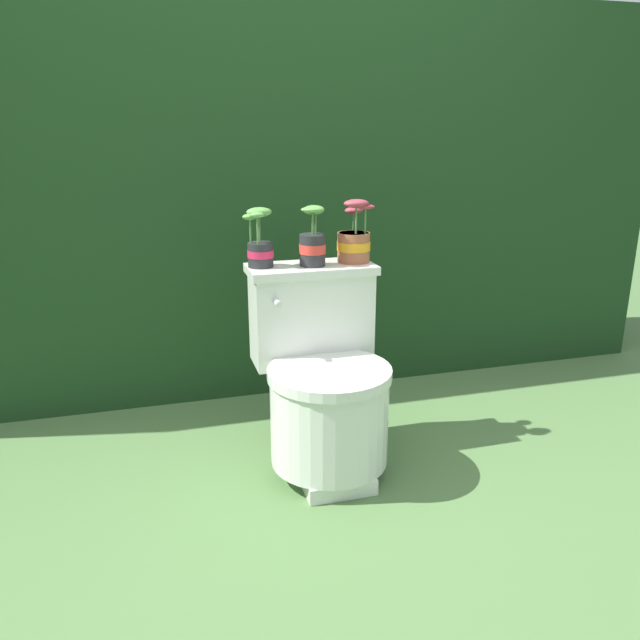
{
  "coord_description": "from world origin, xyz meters",
  "views": [
    {
      "loc": [
        -0.56,
        -1.92,
        1.19
      ],
      "look_at": [
        0.01,
        0.08,
        0.54
      ],
      "focal_mm": 35.0,
      "sensor_mm": 36.0,
      "label": 1
    }
  ],
  "objects_px": {
    "potted_plant_left": "(260,245)",
    "potted_plant_midleft": "(313,242)",
    "toilet": "(323,383)",
    "potted_plant_middle": "(354,241)"
  },
  "relations": [
    {
      "from": "toilet",
      "to": "potted_plant_middle",
      "type": "xyz_separation_m",
      "value": [
        0.17,
        0.17,
        0.47
      ]
    },
    {
      "from": "potted_plant_left",
      "to": "toilet",
      "type": "bearing_deg",
      "value": -45.32
    },
    {
      "from": "potted_plant_midleft",
      "to": "toilet",
      "type": "bearing_deg",
      "value": -91.23
    },
    {
      "from": "toilet",
      "to": "potted_plant_left",
      "type": "xyz_separation_m",
      "value": [
        -0.18,
        0.18,
        0.47
      ]
    },
    {
      "from": "toilet",
      "to": "potted_plant_midleft",
      "type": "xyz_separation_m",
      "value": [
        0.0,
        0.15,
        0.48
      ]
    },
    {
      "from": "potted_plant_left",
      "to": "potted_plant_midleft",
      "type": "distance_m",
      "value": 0.19
    },
    {
      "from": "potted_plant_left",
      "to": "potted_plant_midleft",
      "type": "height_order",
      "value": "potted_plant_midleft"
    },
    {
      "from": "toilet",
      "to": "potted_plant_left",
      "type": "bearing_deg",
      "value": 134.68
    },
    {
      "from": "potted_plant_left",
      "to": "potted_plant_midleft",
      "type": "relative_size",
      "value": 0.98
    },
    {
      "from": "toilet",
      "to": "potted_plant_middle",
      "type": "height_order",
      "value": "potted_plant_middle"
    }
  ]
}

